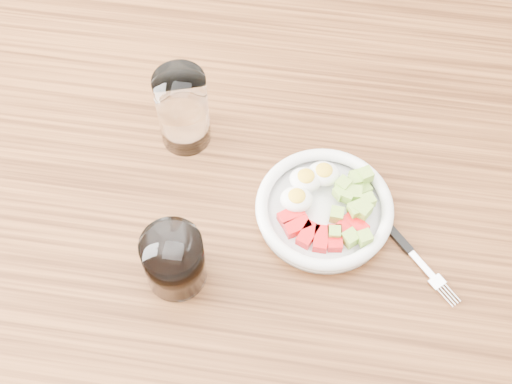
% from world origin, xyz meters
% --- Properties ---
extents(ground, '(4.00, 4.00, 0.00)m').
position_xyz_m(ground, '(0.00, 0.00, 0.00)').
color(ground, brown).
rests_on(ground, ground).
extents(dining_table, '(1.50, 0.90, 0.77)m').
position_xyz_m(dining_table, '(0.00, 0.00, 0.67)').
color(dining_table, brown).
rests_on(dining_table, ground).
extents(bowl, '(0.19, 0.19, 0.04)m').
position_xyz_m(bowl, '(0.08, 0.01, 0.79)').
color(bowl, white).
rests_on(bowl, dining_table).
extents(fork, '(0.13, 0.13, 0.01)m').
position_xyz_m(fork, '(0.19, -0.02, 0.77)').
color(fork, black).
rests_on(fork, dining_table).
extents(water_glass, '(0.07, 0.07, 0.13)m').
position_xyz_m(water_glass, '(-0.13, 0.11, 0.83)').
color(water_glass, white).
rests_on(water_glass, dining_table).
extents(coffee_glass, '(0.08, 0.08, 0.09)m').
position_xyz_m(coffee_glass, '(-0.10, -0.11, 0.81)').
color(coffee_glass, white).
rests_on(coffee_glass, dining_table).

